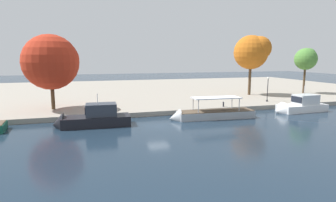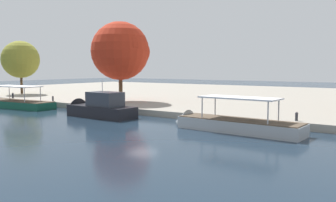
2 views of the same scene
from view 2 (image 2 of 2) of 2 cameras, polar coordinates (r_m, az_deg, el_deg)
name	(u,v)px [view 2 (image 2 of 2)]	position (r m, az deg, el deg)	size (l,w,h in m)	color
ground_plane	(142,126)	(32.44, -4.18, -3.91)	(220.00, 220.00, 0.00)	#192838
dock_promenade	(267,97)	(61.44, 15.38, 0.60)	(120.00, 55.00, 0.66)	gray
tour_boat_0	(12,105)	(51.56, -23.46, -0.57)	(12.79, 3.77, 4.02)	#14513D
motor_yacht_1	(98,109)	(38.90, -11.07, -1.29)	(8.93, 3.19, 4.81)	black
tour_boat_2	(229,126)	(30.10, 9.64, -3.97)	(11.66, 3.22, 3.78)	#9EA3A8
mooring_bollard_0	(297,116)	(32.55, 19.67, -2.27)	(0.26, 0.26, 0.76)	#2D2D33
mooring_bollard_1	(53,98)	(51.14, -17.76, 0.41)	(0.24, 0.24, 0.69)	#2D2D33
mooring_bollard_2	(13,95)	(58.15, -23.34, 0.84)	(0.29, 0.29, 0.80)	#2D2D33
tree_0	(123,50)	(48.64, -7.16, 7.94)	(7.78, 7.77, 10.62)	#4C3823
tree_2	(20,59)	(66.67, -22.36, 6.16)	(6.33, 6.33, 9.06)	#4C3823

